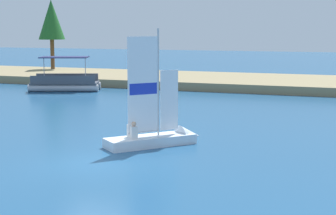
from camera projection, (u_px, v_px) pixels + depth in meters
ground_plane at (94, 163)px, 20.67m from camera, size 200.00×200.00×0.00m
shore_bank at (252, 82)px, 47.81m from camera, size 80.00×11.24×0.69m
shoreline_tree_left at (51, 20)px, 57.71m from camera, size 2.77×2.77×7.31m
sailboat at (163, 135)px, 23.97m from camera, size 3.82×4.14×5.39m
pontoon_boat at (65, 82)px, 44.40m from camera, size 6.05×4.19×2.75m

